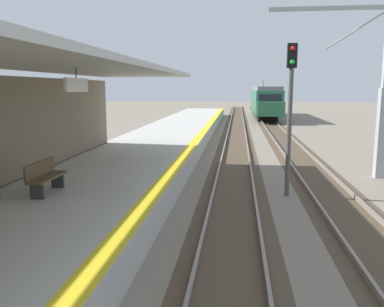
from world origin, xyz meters
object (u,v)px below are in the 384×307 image
at_px(rail_signal_post, 290,104).
at_px(catenary_pylon_far_side, 377,91).
at_px(approaching_train, 265,100).
at_px(platform_bench, 45,176).

height_order(rail_signal_post, catenary_pylon_far_side, catenary_pylon_far_side).
xyz_separation_m(approaching_train, platform_bench, (-8.50, -41.17, -0.80)).
relative_size(rail_signal_post, catenary_pylon_far_side, 0.69).
height_order(approaching_train, rail_signal_post, rail_signal_post).
bearing_deg(platform_bench, approaching_train, 78.33).
relative_size(approaching_train, rail_signal_post, 3.77).
bearing_deg(platform_bench, rail_signal_post, 28.81).
distance_m(rail_signal_post, platform_bench, 8.13).
bearing_deg(approaching_train, catenary_pylon_far_side, -86.05).
distance_m(approaching_train, catenary_pylon_far_side, 34.07).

